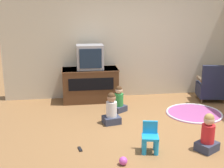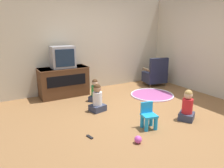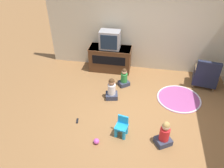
# 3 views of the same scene
# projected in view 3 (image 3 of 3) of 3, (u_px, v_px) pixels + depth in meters

# --- Properties ---
(ground_plane) EXTENTS (30.00, 30.00, 0.00)m
(ground_plane) POSITION_uv_depth(u_px,v_px,m) (139.00, 113.00, 5.31)
(ground_plane) COLOR olive
(wall_back) EXTENTS (5.43, 0.12, 2.58)m
(wall_back) POSITION_uv_depth(u_px,v_px,m) (138.00, 28.00, 6.34)
(wall_back) COLOR beige
(wall_back) RESTS_ON ground_plane
(tv_cabinet) EXTENTS (1.26, 0.55, 0.76)m
(tv_cabinet) POSITION_uv_depth(u_px,v_px,m) (110.00, 59.00, 6.70)
(tv_cabinet) COLOR #4C2D19
(tv_cabinet) RESTS_ON ground_plane
(television) EXTENTS (0.58, 0.37, 0.55)m
(television) POSITION_uv_depth(u_px,v_px,m) (110.00, 40.00, 6.28)
(television) COLOR #939399
(television) RESTS_ON tv_cabinet
(black_armchair) EXTENTS (0.70, 0.61, 0.87)m
(black_armchair) POSITION_uv_depth(u_px,v_px,m) (206.00, 76.00, 6.01)
(black_armchair) COLOR brown
(black_armchair) RESTS_ON ground_plane
(yellow_kid_chair) EXTENTS (0.30, 0.29, 0.47)m
(yellow_kid_chair) POSITION_uv_depth(u_px,v_px,m) (122.00, 128.00, 4.65)
(yellow_kid_chair) COLOR #1E99DB
(yellow_kid_chair) RESTS_ON ground_plane
(play_mat) EXTENTS (1.15, 1.15, 0.04)m
(play_mat) POSITION_uv_depth(u_px,v_px,m) (179.00, 98.00, 5.74)
(play_mat) COLOR #A54C8C
(play_mat) RESTS_ON ground_plane
(child_watching_left) EXTENTS (0.36, 0.33, 0.61)m
(child_watching_left) POSITION_uv_depth(u_px,v_px,m) (112.00, 90.00, 5.63)
(child_watching_left) COLOR #33384C
(child_watching_left) RESTS_ON ground_plane
(child_watching_center) EXTENTS (0.41, 0.39, 0.61)m
(child_watching_center) POSITION_uv_depth(u_px,v_px,m) (164.00, 135.00, 4.42)
(child_watching_center) COLOR #33384C
(child_watching_center) RESTS_ON ground_plane
(child_watching_right) EXTENTS (0.37, 0.36, 0.55)m
(child_watching_right) POSITION_uv_depth(u_px,v_px,m) (124.00, 78.00, 6.10)
(child_watching_right) COLOR #33384C
(child_watching_right) RESTS_ON ground_plane
(toy_ball) EXTENTS (0.12, 0.12, 0.12)m
(toy_ball) POSITION_uv_depth(u_px,v_px,m) (96.00, 141.00, 4.54)
(toy_ball) COLOR #CC4CB2
(toy_ball) RESTS_ON ground_plane
(remote_control) EXTENTS (0.07, 0.16, 0.02)m
(remote_control) POSITION_uv_depth(u_px,v_px,m) (77.00, 121.00, 5.08)
(remote_control) COLOR black
(remote_control) RESTS_ON ground_plane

